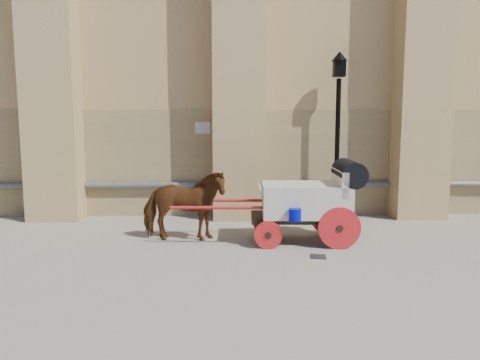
{
  "coord_description": "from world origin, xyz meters",
  "views": [
    {
      "loc": [
        -1.32,
        -9.17,
        2.75
      ],
      "look_at": [
        -1.03,
        1.16,
        1.39
      ],
      "focal_mm": 35.0,
      "sensor_mm": 36.0,
      "label": 1
    }
  ],
  "objects": [
    {
      "name": "ground",
      "position": [
        0.0,
        0.0,
        0.0
      ],
      "size": [
        90.0,
        90.0,
        0.0
      ],
      "primitive_type": "plane",
      "color": "gray",
      "rests_on": "ground"
    },
    {
      "name": "horse",
      "position": [
        -2.31,
        1.23,
        0.81
      ],
      "size": [
        1.95,
        0.94,
        1.62
      ],
      "primitive_type": "imported",
      "rotation": [
        0.0,
        0.0,
        1.53
      ],
      "color": "#592C14",
      "rests_on": "ground"
    },
    {
      "name": "carriage",
      "position": [
        0.57,
        1.08,
        0.99
      ],
      "size": [
        4.25,
        1.52,
        1.84
      ],
      "rotation": [
        0.0,
        0.0,
        -0.04
      ],
      "color": "black",
      "rests_on": "ground"
    },
    {
      "name": "street_lamp",
      "position": [
        1.67,
        3.44,
        2.42
      ],
      "size": [
        0.42,
        0.42,
        4.52
      ],
      "color": "black",
      "rests_on": "ground"
    },
    {
      "name": "drain_grate_near",
      "position": [
        0.5,
        -0.12,
        0.01
      ],
      "size": [
        0.37,
        0.37,
        0.01
      ],
      "primitive_type": "cube",
      "rotation": [
        0.0,
        0.0,
        -0.17
      ],
      "color": "black",
      "rests_on": "ground"
    }
  ]
}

